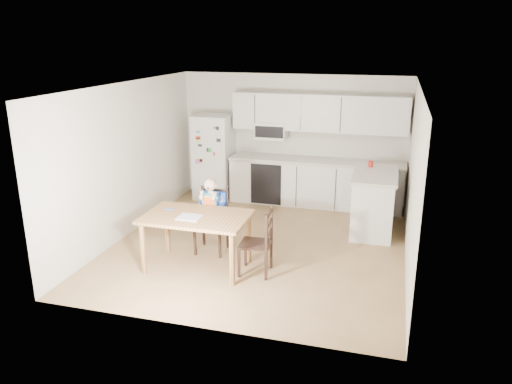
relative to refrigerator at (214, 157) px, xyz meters
The scene contains 10 objects.
room 2.31m from the refrigerator, 47.16° to the right, with size 4.52×5.01×2.51m.
refrigerator is the anchor object (origin of this frame).
kitchen_run 2.05m from the refrigerator, ahead, with size 3.37×0.62×2.15m.
kitchen_island 3.42m from the refrigerator, 17.56° to the right, with size 0.72×1.38×1.02m.
red_cup 3.21m from the refrigerator, 11.54° to the right, with size 0.09×0.09×0.11m, color red.
dining_table 3.31m from the refrigerator, 74.08° to the right, with size 1.47×0.95×0.79m.
napkin 3.40m from the refrigerator, 75.42° to the right, with size 0.32×0.28×0.01m, color #A4A4A8.
toddler_spoon 3.11m from the refrigerator, 81.98° to the right, with size 0.02×0.02×0.12m, color blue.
chair_booster 2.72m from the refrigerator, 70.53° to the right, with size 0.45×0.45×1.17m.
chair_side 3.65m from the refrigerator, 59.36° to the right, with size 0.44×0.44×0.95m.
Camera 1 is at (1.94, -7.13, 3.20)m, focal length 35.00 mm.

